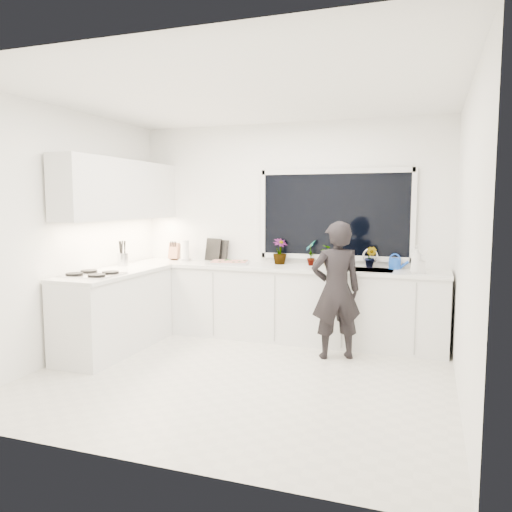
% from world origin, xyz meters
% --- Properties ---
extents(floor, '(4.00, 3.50, 0.02)m').
position_xyz_m(floor, '(0.00, 0.00, -0.01)').
color(floor, beige).
rests_on(floor, ground).
extents(wall_back, '(4.00, 0.02, 2.70)m').
position_xyz_m(wall_back, '(0.00, 1.76, 1.35)').
color(wall_back, white).
rests_on(wall_back, ground).
extents(wall_left, '(0.02, 3.50, 2.70)m').
position_xyz_m(wall_left, '(-2.01, 0.00, 1.35)').
color(wall_left, white).
rests_on(wall_left, ground).
extents(wall_right, '(0.02, 3.50, 2.70)m').
position_xyz_m(wall_right, '(2.01, 0.00, 1.35)').
color(wall_right, white).
rests_on(wall_right, ground).
extents(ceiling, '(4.00, 3.50, 0.02)m').
position_xyz_m(ceiling, '(0.00, 0.00, 2.71)').
color(ceiling, white).
rests_on(ceiling, wall_back).
extents(window, '(1.80, 0.02, 1.00)m').
position_xyz_m(window, '(0.60, 1.73, 1.55)').
color(window, black).
rests_on(window, wall_back).
extents(base_cabinets_back, '(3.92, 0.58, 0.88)m').
position_xyz_m(base_cabinets_back, '(0.00, 1.45, 0.44)').
color(base_cabinets_back, white).
rests_on(base_cabinets_back, floor).
extents(base_cabinets_left, '(0.58, 1.60, 0.88)m').
position_xyz_m(base_cabinets_left, '(-1.67, 0.35, 0.44)').
color(base_cabinets_left, white).
rests_on(base_cabinets_left, floor).
extents(countertop_back, '(3.94, 0.62, 0.04)m').
position_xyz_m(countertop_back, '(0.00, 1.44, 0.90)').
color(countertop_back, silver).
rests_on(countertop_back, base_cabinets_back).
extents(countertop_left, '(0.62, 1.60, 0.04)m').
position_xyz_m(countertop_left, '(-1.67, 0.35, 0.90)').
color(countertop_left, silver).
rests_on(countertop_left, base_cabinets_left).
extents(upper_cabinets, '(0.34, 2.10, 0.70)m').
position_xyz_m(upper_cabinets, '(-1.79, 0.70, 1.85)').
color(upper_cabinets, white).
rests_on(upper_cabinets, wall_left).
extents(sink, '(0.58, 0.42, 0.14)m').
position_xyz_m(sink, '(1.05, 1.45, 0.87)').
color(sink, silver).
rests_on(sink, countertop_back).
extents(faucet, '(0.03, 0.03, 0.22)m').
position_xyz_m(faucet, '(1.05, 1.65, 1.03)').
color(faucet, silver).
rests_on(faucet, countertop_back).
extents(stovetop, '(0.56, 0.48, 0.03)m').
position_xyz_m(stovetop, '(-1.69, -0.00, 0.94)').
color(stovetop, black).
rests_on(stovetop, countertop_left).
extents(person, '(0.65, 0.55, 1.50)m').
position_xyz_m(person, '(0.78, 0.90, 0.75)').
color(person, black).
rests_on(person, floor).
extents(pizza_tray, '(0.56, 0.46, 0.03)m').
position_xyz_m(pizza_tray, '(-0.69, 1.42, 0.94)').
color(pizza_tray, silver).
rests_on(pizza_tray, countertop_back).
extents(pizza, '(0.51, 0.41, 0.01)m').
position_xyz_m(pizza, '(-0.69, 1.42, 0.95)').
color(pizza, red).
rests_on(pizza, pizza_tray).
extents(watering_can, '(0.16, 0.16, 0.13)m').
position_xyz_m(watering_can, '(1.34, 1.61, 0.98)').
color(watering_can, blue).
rests_on(watering_can, countertop_back).
extents(paper_towel_roll, '(0.13, 0.13, 0.26)m').
position_xyz_m(paper_towel_roll, '(-1.38, 1.55, 1.05)').
color(paper_towel_roll, white).
rests_on(paper_towel_roll, countertop_back).
extents(knife_block, '(0.14, 0.11, 0.22)m').
position_xyz_m(knife_block, '(-1.56, 1.59, 1.03)').
color(knife_block, olive).
rests_on(knife_block, countertop_back).
extents(utensil_crock, '(0.17, 0.17, 0.16)m').
position_xyz_m(utensil_crock, '(-1.85, 0.80, 1.00)').
color(utensil_crock, '#ACADB1').
rests_on(utensil_crock, countertop_left).
extents(picture_frame_large, '(0.22, 0.07, 0.28)m').
position_xyz_m(picture_frame_large, '(-0.92, 1.69, 1.06)').
color(picture_frame_large, black).
rests_on(picture_frame_large, countertop_back).
extents(picture_frame_small, '(0.25, 0.09, 0.30)m').
position_xyz_m(picture_frame_small, '(-1.03, 1.69, 1.07)').
color(picture_frame_small, black).
rests_on(picture_frame_small, countertop_back).
extents(herb_plants, '(1.35, 0.31, 0.32)m').
position_xyz_m(herb_plants, '(0.39, 1.61, 1.07)').
color(herb_plants, '#26662D').
rests_on(herb_plants, countertop_back).
extents(soap_bottles, '(0.19, 0.17, 0.31)m').
position_xyz_m(soap_bottles, '(1.60, 1.30, 1.06)').
color(soap_bottles, '#D8BF66').
rests_on(soap_bottles, countertop_back).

